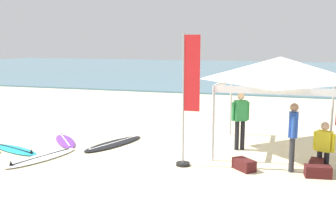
# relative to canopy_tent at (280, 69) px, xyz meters

# --- Properties ---
(ground_plane) EXTENTS (80.00, 80.00, 0.00)m
(ground_plane) POSITION_rel_canopy_tent_xyz_m (-2.90, -1.05, -2.39)
(ground_plane) COLOR beige
(sea) EXTENTS (80.00, 36.00, 0.10)m
(sea) POSITION_rel_canopy_tent_xyz_m (-2.90, 29.50, -2.34)
(sea) COLOR #568499
(sea) RESTS_ON ground
(canopy_tent) EXTENTS (3.36, 3.36, 2.75)m
(canopy_tent) POSITION_rel_canopy_tent_xyz_m (0.00, 0.00, 0.00)
(canopy_tent) COLOR #B7B7BC
(canopy_tent) RESTS_ON ground
(surfboard_purple) EXTENTS (1.63, 1.81, 0.19)m
(surfboard_purple) POSITION_rel_canopy_tent_xyz_m (-6.50, -0.98, -2.35)
(surfboard_purple) COLOR purple
(surfboard_purple) RESTS_ON ground
(surfboard_black) EXTENTS (1.41, 2.52, 0.19)m
(surfboard_black) POSITION_rel_canopy_tent_xyz_m (-4.88, -0.85, -2.35)
(surfboard_black) COLOR black
(surfboard_black) RESTS_ON ground
(surfboard_white) EXTENTS (1.30, 2.43, 0.19)m
(surfboard_white) POSITION_rel_canopy_tent_xyz_m (-6.15, -2.82, -2.35)
(surfboard_white) COLOR white
(surfboard_white) RESTS_ON ground
(surfboard_cyan) EXTENTS (1.99, 1.16, 0.19)m
(surfboard_cyan) POSITION_rel_canopy_tent_xyz_m (-7.35, -2.33, -2.35)
(surfboard_cyan) COLOR #23B2CC
(surfboard_cyan) RESTS_ON ground
(person_blue) EXTENTS (0.22, 0.55, 1.71)m
(person_blue) POSITION_rel_canopy_tent_xyz_m (0.42, -1.92, -1.40)
(person_blue) COLOR #2D2D33
(person_blue) RESTS_ON ground
(person_green) EXTENTS (0.49, 0.37, 1.71)m
(person_green) POSITION_rel_canopy_tent_xyz_m (-1.06, -0.29, -1.40)
(person_green) COLOR black
(person_green) RESTS_ON ground
(person_yellow) EXTENTS (0.51, 0.34, 1.20)m
(person_yellow) POSITION_rel_canopy_tent_xyz_m (1.19, -1.47, -1.73)
(person_yellow) COLOR black
(person_yellow) RESTS_ON ground
(banner_flag) EXTENTS (0.60, 0.36, 3.40)m
(banner_flag) POSITION_rel_canopy_tent_xyz_m (-2.16, -2.28, -0.82)
(banner_flag) COLOR #99999E
(banner_flag) RESTS_ON ground
(gear_bag_near_tent) EXTENTS (0.64, 0.40, 0.28)m
(gear_bag_near_tent) POSITION_rel_canopy_tent_xyz_m (1.03, -2.24, -2.25)
(gear_bag_near_tent) COLOR #4C1919
(gear_bag_near_tent) RESTS_ON ground
(gear_bag_by_pole) EXTENTS (0.65, 0.65, 0.28)m
(gear_bag_by_pole) POSITION_rel_canopy_tent_xyz_m (-0.71, -2.19, -2.25)
(gear_bag_by_pole) COLOR #4C1919
(gear_bag_by_pole) RESTS_ON ground
(gear_bag_on_sand) EXTENTS (0.41, 0.64, 0.28)m
(gear_bag_on_sand) POSITION_rel_canopy_tent_xyz_m (1.02, -1.77, -2.25)
(gear_bag_on_sand) COLOR #4C1919
(gear_bag_on_sand) RESTS_ON ground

